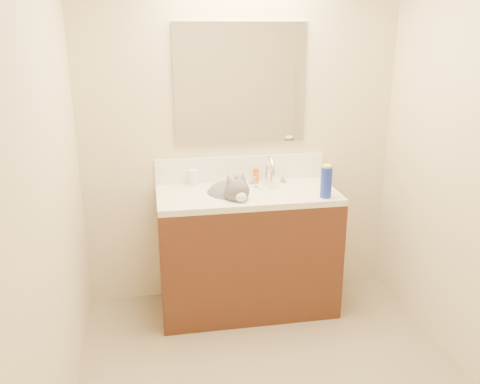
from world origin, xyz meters
name	(u,v)px	position (x,y,z in m)	size (l,w,h in m)	color
room_shell	(290,125)	(0.00, 0.00, 1.49)	(2.24, 2.54, 2.52)	beige
vanity_cabinet	(247,254)	(0.00, 0.97, 0.41)	(1.20, 0.55, 0.82)	#452113
counter_slab	(248,195)	(0.00, 0.97, 0.84)	(1.20, 0.55, 0.04)	beige
basin	(231,205)	(-0.12, 0.94, 0.79)	(0.45, 0.36, 0.14)	white
faucet	(269,173)	(0.18, 1.11, 0.95)	(0.28, 0.20, 0.21)	silver
cat	(230,197)	(-0.12, 0.97, 0.84)	(0.40, 0.45, 0.33)	#524F52
backsplash	(241,169)	(0.00, 1.24, 0.95)	(1.20, 0.02, 0.18)	white
mirror	(241,84)	(0.00, 1.24, 1.54)	(0.90, 0.02, 0.80)	white
pill_bottle	(193,178)	(-0.34, 1.18, 0.92)	(0.06, 0.06, 0.11)	white
pill_label	(193,180)	(-0.34, 1.18, 0.90)	(0.06, 0.06, 0.04)	#E44C26
silver_jar	(237,180)	(-0.04, 1.16, 0.89)	(0.06, 0.06, 0.06)	#B7B7BC
amber_bottle	(256,176)	(0.10, 1.17, 0.91)	(0.04, 0.04, 0.11)	orange
toothbrush	(257,187)	(0.08, 1.05, 0.86)	(0.01, 0.12, 0.01)	white
toothbrush_head	(257,187)	(0.08, 1.05, 0.87)	(0.02, 0.03, 0.02)	#64B2D6
spray_can	(326,182)	(0.47, 0.78, 0.96)	(0.07, 0.07, 0.20)	#182BA8
spray_cap	(327,168)	(0.47, 0.78, 1.06)	(0.06, 0.06, 0.04)	#FFF91A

